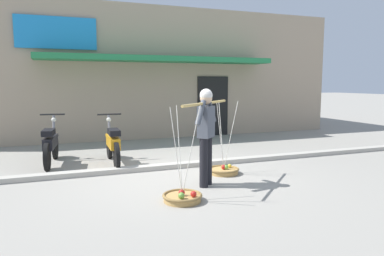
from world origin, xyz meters
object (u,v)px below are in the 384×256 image
fruit_vendor (206,130)px  fruit_basket_right_side (183,197)px  fruit_basket_left_side (224,170)px  motorcycle_nearest_shop (51,144)px  motorcycle_second_in_row (113,144)px

fruit_vendor → fruit_basket_right_side: fruit_vendor is taller
fruit_basket_left_side → motorcycle_nearest_shop: bearing=147.0°
motorcycle_nearest_shop → motorcycle_second_in_row: 1.35m
fruit_basket_left_side → fruit_vendor: bearing=-135.6°
fruit_vendor → motorcycle_nearest_shop: 3.77m
fruit_basket_right_side → motorcycle_second_in_row: (-0.60, 2.95, 0.38)m
fruit_basket_right_side → motorcycle_nearest_shop: size_ratio=0.80×
fruit_basket_left_side → motorcycle_nearest_shop: 3.84m
fruit_vendor → fruit_basket_right_side: size_ratio=1.17×
fruit_basket_left_side → fruit_basket_right_side: size_ratio=1.00×
fruit_vendor → motorcycle_second_in_row: 2.67m
motorcycle_nearest_shop → fruit_basket_left_side: bearing=-33.0°
fruit_vendor → motorcycle_second_in_row: (-1.26, 2.29, -0.53)m
fruit_basket_left_side → motorcycle_nearest_shop: size_ratio=0.80×
fruit_basket_right_side → motorcycle_second_in_row: 3.03m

